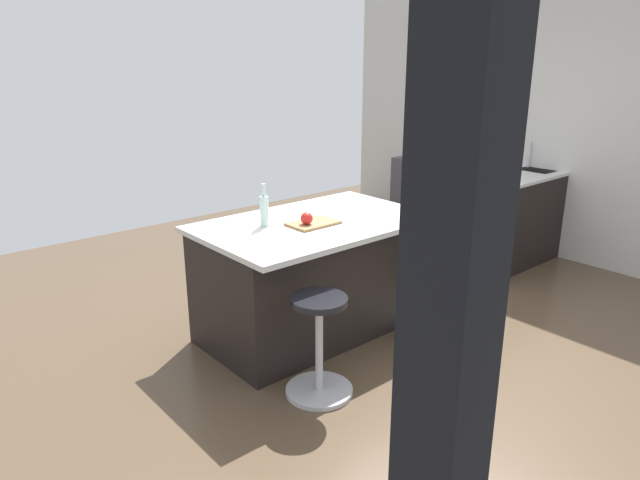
{
  "coord_description": "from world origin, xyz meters",
  "views": [
    {
      "loc": [
        2.99,
        3.06,
        2.11
      ],
      "look_at": [
        0.3,
        -0.08,
        0.78
      ],
      "focal_mm": 32.58,
      "sensor_mm": 36.0,
      "label": 1
    }
  ],
  "objects_px": {
    "stool_middle": "(319,349)",
    "oven_range": "(424,194)",
    "kitchen_island": "(312,276)",
    "cutting_board": "(313,223)",
    "water_bottle": "(264,210)",
    "apple_red": "(307,218)",
    "stool_by_window": "(429,303)"
  },
  "relations": [
    {
      "from": "stool_middle",
      "to": "water_bottle",
      "type": "bearing_deg",
      "value": -102.36
    },
    {
      "from": "stool_middle",
      "to": "apple_red",
      "type": "distance_m",
      "value": 0.98
    },
    {
      "from": "kitchen_island",
      "to": "stool_middle",
      "type": "relative_size",
      "value": 2.59
    },
    {
      "from": "kitchen_island",
      "to": "water_bottle",
      "type": "distance_m",
      "value": 0.69
    },
    {
      "from": "stool_by_window",
      "to": "water_bottle",
      "type": "relative_size",
      "value": 2.15
    },
    {
      "from": "stool_by_window",
      "to": "water_bottle",
      "type": "distance_m",
      "value": 1.42
    },
    {
      "from": "kitchen_island",
      "to": "water_bottle",
      "type": "bearing_deg",
      "value": -14.32
    },
    {
      "from": "stool_middle",
      "to": "apple_red",
      "type": "height_order",
      "value": "apple_red"
    },
    {
      "from": "kitchen_island",
      "to": "cutting_board",
      "type": "height_order",
      "value": "cutting_board"
    },
    {
      "from": "apple_red",
      "to": "water_bottle",
      "type": "xyz_separation_m",
      "value": [
        0.22,
        -0.22,
        0.06
      ]
    },
    {
      "from": "cutting_board",
      "to": "oven_range",
      "type": "bearing_deg",
      "value": -155.25
    },
    {
      "from": "cutting_board",
      "to": "apple_red",
      "type": "bearing_deg",
      "value": 11.49
    },
    {
      "from": "kitchen_island",
      "to": "cutting_board",
      "type": "xyz_separation_m",
      "value": [
        0.08,
        0.11,
        0.46
      ]
    },
    {
      "from": "kitchen_island",
      "to": "apple_red",
      "type": "xyz_separation_m",
      "value": [
        0.15,
        0.12,
        0.52
      ]
    },
    {
      "from": "kitchen_island",
      "to": "water_bottle",
      "type": "height_order",
      "value": "water_bottle"
    },
    {
      "from": "oven_range",
      "to": "stool_by_window",
      "type": "relative_size",
      "value": 1.33
    },
    {
      "from": "oven_range",
      "to": "apple_red",
      "type": "distance_m",
      "value": 3.34
    },
    {
      "from": "oven_range",
      "to": "stool_by_window",
      "type": "height_order",
      "value": "oven_range"
    },
    {
      "from": "stool_by_window",
      "to": "stool_middle",
      "type": "distance_m",
      "value": 1.09
    },
    {
      "from": "oven_range",
      "to": "apple_red",
      "type": "height_order",
      "value": "apple_red"
    },
    {
      "from": "water_bottle",
      "to": "kitchen_island",
      "type": "bearing_deg",
      "value": 165.68
    },
    {
      "from": "cutting_board",
      "to": "water_bottle",
      "type": "relative_size",
      "value": 1.15
    },
    {
      "from": "oven_range",
      "to": "kitchen_island",
      "type": "distance_m",
      "value": 3.11
    },
    {
      "from": "oven_range",
      "to": "cutting_board",
      "type": "xyz_separation_m",
      "value": [
        2.93,
        1.35,
        0.48
      ]
    },
    {
      "from": "apple_red",
      "to": "cutting_board",
      "type": "bearing_deg",
      "value": -168.51
    },
    {
      "from": "stool_by_window",
      "to": "water_bottle",
      "type": "height_order",
      "value": "water_bottle"
    },
    {
      "from": "water_bottle",
      "to": "stool_middle",
      "type": "bearing_deg",
      "value": 77.64
    },
    {
      "from": "stool_middle",
      "to": "oven_range",
      "type": "bearing_deg",
      "value": -149.93
    },
    {
      "from": "kitchen_island",
      "to": "stool_by_window",
      "type": "height_order",
      "value": "kitchen_island"
    },
    {
      "from": "apple_red",
      "to": "water_bottle",
      "type": "bearing_deg",
      "value": -44.87
    },
    {
      "from": "kitchen_island",
      "to": "apple_red",
      "type": "relative_size",
      "value": 19.43
    },
    {
      "from": "apple_red",
      "to": "stool_by_window",
      "type": "bearing_deg",
      "value": 139.05
    }
  ]
}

